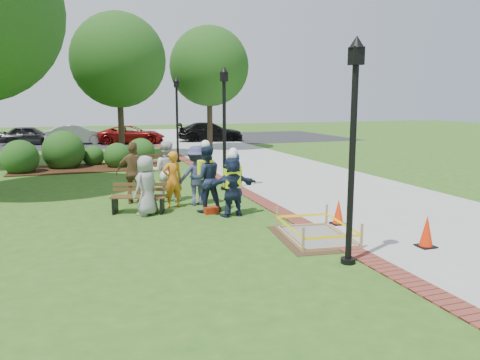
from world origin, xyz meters
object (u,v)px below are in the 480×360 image
object	(u,v)px
hivis_worker_a	(232,184)
hivis_worker_c	(206,177)
hivis_worker_b	(233,181)
cone_front	(427,232)
wet_concrete_pad	(316,228)
bench_near	(139,204)
lamp_near	(353,135)

from	to	relation	value
hivis_worker_a	hivis_worker_c	xyz separation A→B (m)	(-0.54, 0.71, 0.11)
hivis_worker_a	hivis_worker_b	xyz separation A→B (m)	(0.11, 0.24, 0.02)
cone_front	hivis_worker_a	world-z (taller)	hivis_worker_a
wet_concrete_pad	bench_near	world-z (taller)	bench_near
bench_near	lamp_near	xyz separation A→B (m)	(3.30, -5.50, 2.22)
hivis_worker_b	hivis_worker_a	bearing A→B (deg)	-114.88
cone_front	bench_near	bearing A→B (deg)	135.99
bench_near	hivis_worker_b	distance (m)	2.73
cone_front	lamp_near	distance (m)	3.01
wet_concrete_pad	hivis_worker_a	distance (m)	2.92
cone_front	hivis_worker_b	distance (m)	5.19
lamp_near	wet_concrete_pad	bearing A→B (deg)	82.71
cone_front	hivis_worker_c	world-z (taller)	hivis_worker_c
wet_concrete_pad	cone_front	xyz separation A→B (m)	(1.88, -1.41, 0.11)
cone_front	lamp_near	bearing A→B (deg)	-172.18
bench_near	hivis_worker_c	xyz separation A→B (m)	(1.82, -0.49, 0.74)
lamp_near	hivis_worker_b	distance (m)	4.87
cone_front	hivis_worker_a	size ratio (longest dim) A/B	0.40
bench_near	lamp_near	world-z (taller)	lamp_near
hivis_worker_a	hivis_worker_b	world-z (taller)	hivis_worker_b
hivis_worker_a	cone_front	bearing A→B (deg)	-52.84
lamp_near	hivis_worker_b	bearing A→B (deg)	100.37
wet_concrete_pad	lamp_near	size ratio (longest dim) A/B	0.58
bench_near	lamp_near	size ratio (longest dim) A/B	0.37
wet_concrete_pad	hivis_worker_b	size ratio (longest dim) A/B	1.35
wet_concrete_pad	hivis_worker_b	world-z (taller)	hivis_worker_b
cone_front	wet_concrete_pad	bearing A→B (deg)	143.09
hivis_worker_a	hivis_worker_b	size ratio (longest dim) A/B	0.97
wet_concrete_pad	lamp_near	distance (m)	2.82
hivis_worker_c	hivis_worker_a	bearing A→B (deg)	-52.86
cone_front	hivis_worker_c	size ratio (longest dim) A/B	0.35
wet_concrete_pad	bench_near	distance (m)	5.18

